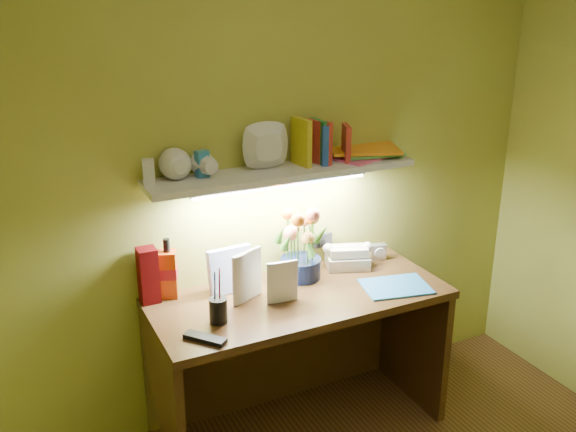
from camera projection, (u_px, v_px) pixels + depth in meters
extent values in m
cube|color=#361C0E|center=(299.00, 363.00, 3.13)|extent=(1.40, 0.60, 0.75)
cube|color=silver|center=(378.00, 252.00, 3.38)|extent=(0.09, 0.06, 0.08)
cube|color=#530507|center=(148.00, 275.00, 2.90)|extent=(0.08, 0.08, 0.26)
cylinder|color=black|center=(218.00, 302.00, 2.73)|extent=(0.09, 0.09, 0.19)
cube|color=black|center=(205.00, 338.00, 2.61)|extent=(0.16, 0.17, 0.02)
cube|color=#2F80BD|center=(396.00, 286.00, 3.07)|extent=(0.35, 0.29, 0.01)
imported|color=beige|center=(233.00, 282.00, 2.85)|extent=(0.18, 0.09, 0.24)
imported|color=silver|center=(267.00, 284.00, 2.88)|extent=(0.15, 0.04, 0.20)
cube|color=silver|center=(283.00, 172.00, 2.97)|extent=(1.30, 0.25, 0.03)
imported|color=silver|center=(181.00, 171.00, 2.73)|extent=(0.15, 0.15, 0.11)
imported|color=silver|center=(212.00, 168.00, 2.79)|extent=(0.13, 0.13, 0.10)
imported|color=silver|center=(269.00, 166.00, 2.92)|extent=(0.24, 0.24, 0.05)
cube|color=silver|center=(149.00, 172.00, 2.73)|extent=(0.06, 0.05, 0.11)
cube|color=#2F80BD|center=(202.00, 164.00, 2.82)|extent=(0.06, 0.05, 0.12)
cube|color=#BB3328|center=(319.00, 142.00, 3.02)|extent=(0.08, 0.14, 0.21)
cube|color=gold|center=(301.00, 142.00, 2.99)|extent=(0.04, 0.14, 0.22)
cube|color=#214BA8|center=(323.00, 143.00, 3.03)|extent=(0.07, 0.14, 0.19)
cube|color=#1F7835|center=(319.00, 141.00, 3.03)|extent=(0.03, 0.14, 0.21)
cube|color=#BB3328|center=(346.00, 143.00, 3.07)|extent=(0.07, 0.13, 0.18)
cube|color=#FC5C9A|center=(361.00, 157.00, 3.15)|extent=(0.31, 0.26, 0.01)
cube|color=#53A94A|center=(369.00, 152.00, 3.19)|extent=(0.33, 0.26, 0.01)
cube|color=orange|center=(363.00, 149.00, 3.19)|extent=(0.41, 0.35, 0.01)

